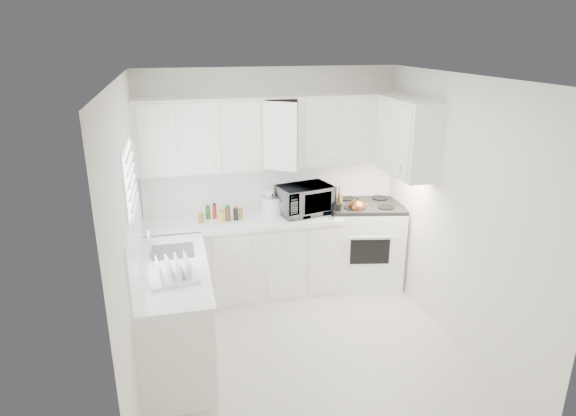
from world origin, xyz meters
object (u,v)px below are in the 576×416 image
object	(u,v)px
dish_rack	(172,268)
rice_cooker	(272,204)
stove	(365,232)
tea_kettle	(357,206)
utensil_crock	(337,201)
microwave	(305,197)

from	to	relation	value
dish_rack	rice_cooker	bearing A→B (deg)	41.48
stove	tea_kettle	size ratio (longest dim) A/B	5.41
stove	tea_kettle	distance (m)	0.46
utensil_crock	stove	bearing A→B (deg)	18.30
stove	utensil_crock	size ratio (longest dim) A/B	3.59
dish_rack	utensil_crock	bearing A→B (deg)	23.06
tea_kettle	microwave	distance (m)	0.62
stove	rice_cooker	world-z (taller)	stove
tea_kettle	dish_rack	bearing A→B (deg)	-128.79
tea_kettle	dish_rack	distance (m)	2.43
microwave	dish_rack	bearing A→B (deg)	-151.97
stove	rice_cooker	bearing A→B (deg)	-173.41
stove	utensil_crock	bearing A→B (deg)	-150.10
tea_kettle	utensil_crock	distance (m)	0.26
rice_cooker	utensil_crock	bearing A→B (deg)	-30.52
utensil_crock	rice_cooker	bearing A→B (deg)	161.18
rice_cooker	stove	bearing A→B (deg)	-16.71
utensil_crock	dish_rack	distance (m)	2.23
tea_kettle	rice_cooker	bearing A→B (deg)	-173.47
microwave	rice_cooker	size ratio (longest dim) A/B	2.46
microwave	rice_cooker	xyz separation A→B (m)	(-0.37, 0.08, -0.08)
utensil_crock	tea_kettle	bearing A→B (deg)	-4.23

